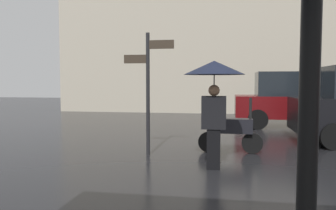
# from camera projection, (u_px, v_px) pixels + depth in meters

# --- Properties ---
(pedestrian_with_umbrella) EXTENTS (1.09, 1.09, 1.96)m
(pedestrian_with_umbrella) POSITION_uv_depth(u_px,v_px,m) (214.00, 80.00, 6.13)
(pedestrian_with_umbrella) COLOR black
(pedestrian_with_umbrella) RESTS_ON ground
(parked_scooter) EXTENTS (1.42, 0.32, 1.23)m
(parked_scooter) POSITION_uv_depth(u_px,v_px,m) (228.00, 128.00, 7.64)
(parked_scooter) COLOR black
(parked_scooter) RESTS_ON ground
(parked_car_left) EXTENTS (4.19, 1.91, 1.93)m
(parked_car_left) POSITION_uv_depth(u_px,v_px,m) (294.00, 99.00, 12.03)
(parked_car_left) COLOR #590C0F
(parked_car_left) RESTS_ON ground
(street_signpost) EXTENTS (1.08, 0.08, 2.62)m
(street_signpost) POSITION_uv_depth(u_px,v_px,m) (148.00, 81.00, 7.32)
(street_signpost) COLOR black
(street_signpost) RESTS_ON ground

